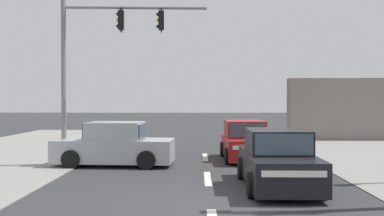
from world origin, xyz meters
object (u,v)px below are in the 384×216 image
sedan_oncoming_mid (115,146)px  sedan_receding_far (277,161)px  hatchback_oncoming_near (245,142)px  traffic_signal_mast (100,50)px

sedan_oncoming_mid → sedan_receding_far: same height
hatchback_oncoming_near → sedan_receding_far: bearing=-87.0°
sedan_receding_far → traffic_signal_mast: bearing=143.4°
traffic_signal_mast → sedan_oncoming_mid: traffic_signal_mast is taller
sedan_oncoming_mid → sedan_receding_far: size_ratio=1.02×
traffic_signal_mast → sedan_receding_far: 7.90m
hatchback_oncoming_near → sedan_oncoming_mid: bearing=-161.9°
traffic_signal_mast → sedan_receding_far: size_ratio=1.41×
sedan_oncoming_mid → hatchback_oncoming_near: bearing=18.1°
hatchback_oncoming_near → traffic_signal_mast: bearing=-166.4°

